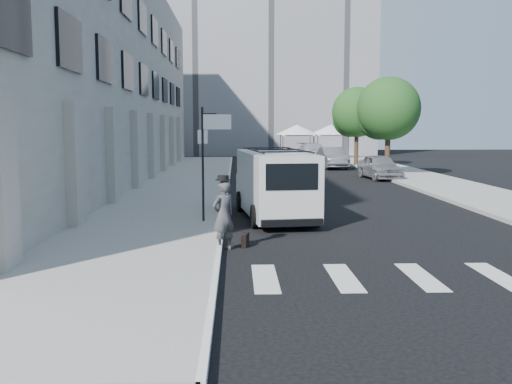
{
  "coord_description": "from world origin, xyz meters",
  "views": [
    {
      "loc": [
        -1.58,
        -14.28,
        3.08
      ],
      "look_at": [
        -1.05,
        1.03,
        1.3
      ],
      "focal_mm": 40.0,
      "sensor_mm": 36.0,
      "label": 1
    }
  ],
  "objects": [
    {
      "name": "building_left",
      "position": [
        -11.5,
        18.0,
        6.0
      ],
      "size": [
        10.0,
        44.0,
        12.0
      ],
      "primitive_type": "cube",
      "color": "gray",
      "rests_on": "ground"
    },
    {
      "name": "ground",
      "position": [
        0.0,
        0.0,
        0.0
      ],
      "size": [
        120.0,
        120.0,
        0.0
      ],
      "primitive_type": "plane",
      "color": "black",
      "rests_on": "ground"
    },
    {
      "name": "suitcase",
      "position": [
        0.1,
        3.0,
        0.33
      ],
      "size": [
        0.35,
        0.49,
        1.25
      ],
      "rotation": [
        0.0,
        0.0,
        0.15
      ],
      "color": "black",
      "rests_on": "ground"
    },
    {
      "name": "tree_near",
      "position": [
        7.5,
        20.15,
        3.97
      ],
      "size": [
        3.8,
        3.83,
        6.03
      ],
      "color": "black",
      "rests_on": "ground"
    },
    {
      "name": "sign_pole",
      "position": [
        -2.36,
        3.2,
        2.65
      ],
      "size": [
        1.03,
        0.07,
        3.5
      ],
      "color": "black",
      "rests_on": "sidewalk_left"
    },
    {
      "name": "building_far",
      "position": [
        2.0,
        50.0,
        12.5
      ],
      "size": [
        22.0,
        12.0,
        25.0
      ],
      "primitive_type": "cube",
      "color": "slate",
      "rests_on": "ground"
    },
    {
      "name": "parked_car_b",
      "position": [
        5.47,
        27.11,
        0.77
      ],
      "size": [
        1.76,
        4.7,
        1.53
      ],
      "primitive_type": "imported",
      "rotation": [
        0.0,
        0.0,
        0.03
      ],
      "color": "#585A60",
      "rests_on": "ground"
    },
    {
      "name": "tent_right",
      "position": [
        7.2,
        38.5,
        2.71
      ],
      "size": [
        4.0,
        4.0,
        3.2
      ],
      "color": "black",
      "rests_on": "ground"
    },
    {
      "name": "sidewalk_right",
      "position": [
        9.0,
        20.0,
        0.07
      ],
      "size": [
        4.0,
        56.0,
        0.15
      ],
      "primitive_type": "cube",
      "color": "gray",
      "rests_on": "ground"
    },
    {
      "name": "tent_left",
      "position": [
        4.0,
        38.0,
        2.71
      ],
      "size": [
        4.0,
        4.0,
        3.2
      ],
      "color": "black",
      "rests_on": "ground"
    },
    {
      "name": "cargo_van",
      "position": [
        -0.31,
        4.7,
        1.15
      ],
      "size": [
        2.58,
        6.03,
        2.21
      ],
      "rotation": [
        0.0,
        0.0,
        0.12
      ],
      "color": "silver",
      "rests_on": "ground"
    },
    {
      "name": "parked_car_c",
      "position": [
        5.0,
        34.5,
        0.82
      ],
      "size": [
        2.58,
        5.75,
        1.64
      ],
      "primitive_type": "imported",
      "rotation": [
        0.0,
        0.0,
        0.05
      ],
      "color": "#ABAEB3",
      "rests_on": "ground"
    },
    {
      "name": "briefcase",
      "position": [
        -1.35,
        0.09,
        0.17
      ],
      "size": [
        0.21,
        0.46,
        0.34
      ],
      "primitive_type": "cube",
      "rotation": [
        0.0,
        0.0,
        -0.21
      ],
      "color": "black",
      "rests_on": "ground"
    },
    {
      "name": "tree_far",
      "position": [
        7.5,
        29.15,
        3.97
      ],
      "size": [
        3.8,
        3.83,
        6.03
      ],
      "color": "black",
      "rests_on": "ground"
    },
    {
      "name": "sidewalk_left",
      "position": [
        -4.25,
        16.0,
        0.07
      ],
      "size": [
        4.5,
        48.0,
        0.15
      ],
      "primitive_type": "cube",
      "color": "gray",
      "rests_on": "ground"
    },
    {
      "name": "parked_car_a",
      "position": [
        6.8,
        18.65,
        0.72
      ],
      "size": [
        2.11,
        4.39,
        1.45
      ],
      "primitive_type": "imported",
      "rotation": [
        0.0,
        0.0,
        0.1
      ],
      "color": "gray",
      "rests_on": "ground"
    },
    {
      "name": "businessman",
      "position": [
        -1.9,
        -0.34,
        0.88
      ],
      "size": [
        0.76,
        0.73,
        1.75
      ],
      "primitive_type": "imported",
      "rotation": [
        0.0,
        0.0,
        3.83
      ],
      "color": "#3E3E40",
      "rests_on": "ground"
    }
  ]
}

